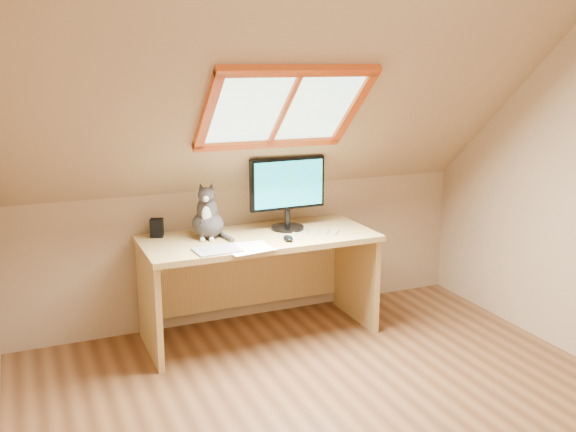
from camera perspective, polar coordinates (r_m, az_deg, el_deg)
room_shell at (r=2.99m, az=8.08°, el=4.37°), size 3.52×3.52×2.41m
desk at (r=4.54m, az=-2.89°, el=-4.26°), size 1.60×0.70×0.73m
monitor at (r=4.51m, az=-0.03°, el=2.46°), size 0.56×0.24×0.52m
cat at (r=4.36m, az=-7.17°, el=-0.16°), size 0.29×0.31×0.39m
desk_speaker at (r=4.46m, az=-11.59°, el=-1.04°), size 0.11×0.11×0.12m
graphics_tablet at (r=4.09m, az=-6.32°, el=-3.02°), size 0.29×0.22×0.01m
mouse at (r=4.29m, az=0.01°, el=-1.99°), size 0.08×0.12×0.03m
papers at (r=4.13m, az=-3.51°, el=-2.85°), size 0.33×0.27×0.00m
cables at (r=4.44m, az=2.13°, el=-1.61°), size 0.51×0.26×0.01m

